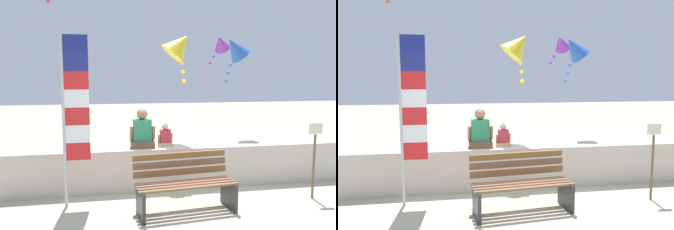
# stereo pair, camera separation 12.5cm
# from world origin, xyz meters

# --- Properties ---
(ground_plane) EXTENTS (40.00, 40.00, 0.00)m
(ground_plane) POSITION_xyz_m (0.00, 0.00, 0.00)
(ground_plane) COLOR #B1AC8F
(seawall_ledge) EXTENTS (6.48, 0.54, 0.78)m
(seawall_ledge) POSITION_xyz_m (0.00, 1.06, 0.39)
(seawall_ledge) COLOR beige
(seawall_ledge) RESTS_ON ground
(park_bench) EXTENTS (1.60, 0.75, 0.88)m
(park_bench) POSITION_xyz_m (-0.21, -0.13, 0.41)
(park_bench) COLOR brown
(park_bench) RESTS_ON ground
(person_adult) EXTENTS (0.48, 0.35, 0.73)m
(person_adult) POSITION_xyz_m (-0.75, 1.09, 1.06)
(person_adult) COLOR brown
(person_adult) RESTS_ON seawall_ledge
(person_child) EXTENTS (0.29, 0.21, 0.44)m
(person_child) POSITION_xyz_m (-0.31, 1.09, 0.95)
(person_child) COLOR tan
(person_child) RESTS_ON seawall_ledge
(flag_banner) EXTENTS (0.43, 0.05, 2.74)m
(flag_banner) POSITION_xyz_m (-1.92, 0.38, 1.61)
(flag_banner) COLOR #B7B7BC
(flag_banner) RESTS_ON ground
(kite_yellow) EXTENTS (0.74, 0.72, 1.13)m
(kite_yellow) POSITION_xyz_m (0.07, 1.61, 2.72)
(kite_yellow) COLOR yellow
(kite_blue) EXTENTS (0.70, 0.70, 1.09)m
(kite_blue) POSITION_xyz_m (1.35, 1.86, 2.69)
(kite_blue) COLOR blue
(kite_purple) EXTENTS (0.70, 0.72, 0.87)m
(kite_purple) POSITION_xyz_m (1.69, 3.78, 2.99)
(kite_purple) COLOR purple
(sign_post) EXTENTS (0.24, 0.04, 1.31)m
(sign_post) POSITION_xyz_m (2.07, -0.02, 0.78)
(sign_post) COLOR brown
(sign_post) RESTS_ON ground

